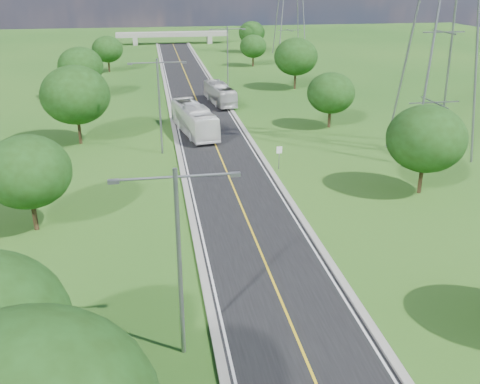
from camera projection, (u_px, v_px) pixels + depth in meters
name	position (u px, v px, depth m)	size (l,w,h in m)	color
ground	(203.00, 117.00, 72.10)	(260.00, 260.00, 0.00)	#1E4F16
road	(199.00, 106.00, 77.56)	(8.00, 150.00, 0.06)	black
curb_left	(170.00, 107.00, 76.88)	(0.50, 150.00, 0.22)	gray
curb_right	(228.00, 105.00, 78.19)	(0.50, 150.00, 0.22)	gray
speed_limit_sign	(279.00, 154.00, 52.22)	(0.55, 0.09, 2.40)	slate
overpass	(172.00, 35.00, 144.13)	(30.00, 3.00, 3.20)	gray
streetlight_near_left	(179.00, 249.00, 25.15)	(5.90, 0.25, 10.00)	slate
streetlight_mid_left	(159.00, 99.00, 55.24)	(5.90, 0.25, 10.00)	slate
streetlight_far_right	(228.00, 52.00, 87.18)	(5.90, 0.25, 10.00)	slate
power_tower_near	(446.00, 17.00, 51.92)	(9.00, 6.40, 28.00)	slate
tree_lb	(28.00, 172.00, 38.70)	(6.30, 6.30, 7.33)	black
tree_lc	(75.00, 95.00, 58.56)	(7.56, 7.56, 8.79)	black
tree_ld	(80.00, 66.00, 80.37)	(6.72, 6.72, 7.82)	black
tree_le	(107.00, 49.00, 102.87)	(5.88, 5.88, 6.84)	black
tree_rb	(426.00, 139.00, 45.32)	(6.72, 6.72, 7.82)	black
tree_rc	(331.00, 93.00, 65.47)	(5.88, 5.88, 6.84)	black
tree_rd	(296.00, 57.00, 87.30)	(7.14, 7.14, 8.30)	black
tree_re	(253.00, 46.00, 109.27)	(5.46, 5.46, 6.35)	black
tree_rf	(252.00, 33.00, 127.81)	(6.30, 6.30, 7.33)	black
bus_outbound	(220.00, 94.00, 78.38)	(2.45, 10.46, 2.91)	silver
bus_inbound	(194.00, 119.00, 63.90)	(2.86, 12.20, 3.40)	white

